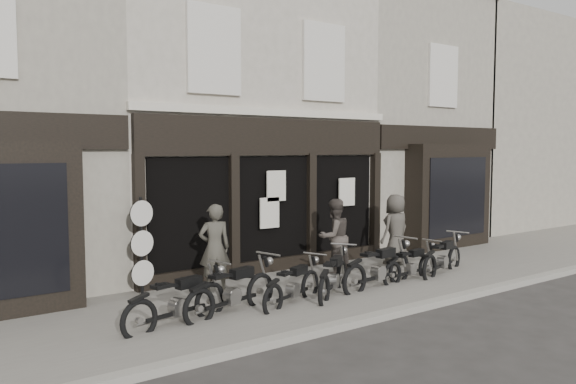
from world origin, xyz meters
TOP-DOWN VIEW (x-y plane):
  - ground_plane at (0.00, 0.00)m, footprint 90.00×90.00m
  - pavement at (0.00, 0.90)m, footprint 30.00×4.20m
  - kerb at (0.00, -1.25)m, footprint 30.00×0.25m
  - central_building at (0.00, 5.95)m, footprint 7.30×6.22m
  - neighbour_right at (6.35, 5.90)m, footprint 5.60×6.73m
  - filler_right at (14.50, 6.00)m, footprint 11.00×6.00m
  - motorcycle_0 at (-3.73, 0.38)m, footprint 2.21×0.86m
  - motorcycle_1 at (-2.60, 0.43)m, footprint 2.25×0.89m
  - motorcycle_2 at (-1.31, 0.28)m, footprint 1.92×1.04m
  - motorcycle_3 at (-0.21, 0.35)m, footprint 1.87×1.49m
  - motorcycle_4 at (1.01, 0.25)m, footprint 2.35×0.70m
  - motorcycle_5 at (2.12, 0.33)m, footprint 2.00×0.54m
  - motorcycle_6 at (3.26, 0.32)m, footprint 2.12×0.92m
  - man_left at (-2.16, 1.96)m, footprint 0.77×0.60m
  - man_centre at (0.98, 1.75)m, footprint 0.92×0.73m
  - man_right at (3.07, 1.73)m, footprint 0.95×0.67m
  - advert_sign_post at (-3.58, 2.44)m, footprint 0.53×0.34m

SIDE VIEW (x-z plane):
  - ground_plane at x=0.00m, z-range 0.00..0.00m
  - pavement at x=0.00m, z-range 0.00..0.12m
  - kerb at x=0.00m, z-range 0.00..0.13m
  - motorcycle_5 at x=2.12m, z-range -0.10..0.86m
  - motorcycle_2 at x=-1.31m, z-range -0.10..0.88m
  - motorcycle_3 at x=-0.21m, z-range -0.11..0.93m
  - motorcycle_6 at x=3.26m, z-range -0.11..0.94m
  - motorcycle_0 at x=-3.73m, z-range -0.11..0.97m
  - motorcycle_1 at x=-2.60m, z-range -0.11..0.99m
  - motorcycle_4 at x=1.01m, z-range -0.12..1.01m
  - man_centre at x=0.98m, z-range 0.12..1.96m
  - man_right at x=3.07m, z-range 0.12..1.97m
  - man_left at x=-2.16m, z-range 0.12..2.00m
  - advert_sign_post at x=-3.58m, z-range -0.03..2.15m
  - neighbour_right at x=6.35m, z-range -0.13..8.21m
  - central_building at x=0.00m, z-range -0.09..8.25m
  - filler_right at x=14.50m, z-range 0.00..8.20m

